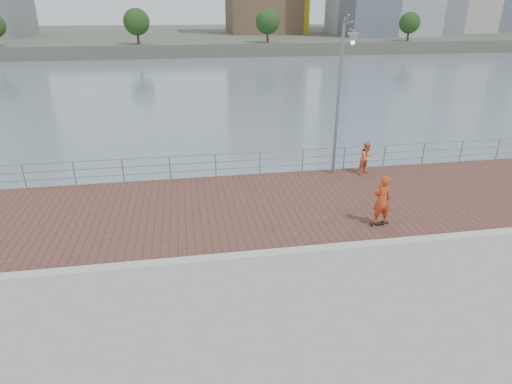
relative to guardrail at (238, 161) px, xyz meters
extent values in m
plane|color=slate|center=(0.00, -7.00, -2.69)|extent=(400.00, 400.00, 0.00)
cube|color=brown|center=(0.00, -3.40, -0.68)|extent=(40.00, 6.80, 0.02)
cube|color=#B7B5AD|center=(0.00, -7.00, -0.66)|extent=(40.00, 0.40, 0.06)
cube|color=#4C5142|center=(0.00, 115.50, -1.44)|extent=(320.00, 95.00, 2.50)
cylinder|color=#8C9EA8|center=(-9.24, 0.00, -0.14)|extent=(0.06, 0.06, 1.10)
cylinder|color=#8C9EA8|center=(-7.18, 0.00, -0.14)|extent=(0.06, 0.06, 1.10)
cylinder|color=#8C9EA8|center=(-5.13, 0.00, -0.14)|extent=(0.06, 0.06, 1.10)
cylinder|color=#8C9EA8|center=(-3.08, 0.00, -0.14)|extent=(0.06, 0.06, 1.10)
cylinder|color=#8C9EA8|center=(-1.03, 0.00, -0.14)|extent=(0.06, 0.06, 1.10)
cylinder|color=#8C9EA8|center=(1.03, 0.00, -0.14)|extent=(0.06, 0.06, 1.10)
cylinder|color=#8C9EA8|center=(3.08, 0.00, -0.14)|extent=(0.06, 0.06, 1.10)
cylinder|color=#8C9EA8|center=(5.13, 0.00, -0.14)|extent=(0.06, 0.06, 1.10)
cylinder|color=#8C9EA8|center=(7.18, 0.00, -0.14)|extent=(0.06, 0.06, 1.10)
cylinder|color=#8C9EA8|center=(9.24, 0.00, -0.14)|extent=(0.06, 0.06, 1.10)
cylinder|color=#8C9EA8|center=(11.29, 0.00, -0.14)|extent=(0.06, 0.06, 1.10)
cylinder|color=#8C9EA8|center=(13.34, 0.00, -0.14)|extent=(0.06, 0.06, 1.10)
cylinder|color=#8C9EA8|center=(0.00, 0.00, 0.41)|extent=(39.00, 0.05, 0.05)
cylinder|color=#8C9EA8|center=(0.00, 0.00, 0.03)|extent=(39.00, 0.05, 0.05)
cylinder|color=#8C9EA8|center=(0.00, 0.00, -0.33)|extent=(39.00, 0.05, 0.05)
cylinder|color=slate|center=(4.43, -0.50, 2.60)|extent=(0.13, 0.13, 6.59)
cylinder|color=slate|center=(4.43, -1.05, 5.90)|extent=(0.08, 1.10, 0.08)
cone|color=#B2B2AD|center=(4.43, -1.60, 5.68)|extent=(0.48, 0.48, 0.38)
cube|color=black|center=(4.36, -5.75, -0.61)|extent=(0.70, 0.24, 0.03)
cylinder|color=beige|center=(4.14, -5.83, -0.64)|extent=(0.06, 0.04, 0.05)
cylinder|color=beige|center=(4.58, -5.79, -0.64)|extent=(0.06, 0.04, 0.05)
cylinder|color=beige|center=(4.13, -5.71, -0.64)|extent=(0.06, 0.04, 0.05)
cylinder|color=beige|center=(4.57, -5.67, -0.64)|extent=(0.06, 0.04, 0.05)
imported|color=#BF3A19|center=(4.36, -5.75, 0.32)|extent=(0.70, 0.49, 1.80)
imported|color=#EF7B46|center=(5.90, -0.82, 0.10)|extent=(0.92, 0.84, 1.54)
cylinder|color=#473323|center=(-10.00, 70.00, 1.69)|extent=(0.50, 0.50, 3.77)
sphere|color=#193814|center=(-10.00, 70.00, 3.84)|extent=(4.84, 4.84, 4.84)
cylinder|color=#473323|center=(15.00, 70.00, 1.66)|extent=(0.50, 0.50, 3.70)
sphere|color=#193814|center=(15.00, 70.00, 3.78)|extent=(4.76, 4.76, 4.76)
cylinder|color=#473323|center=(45.00, 70.00, 1.46)|extent=(0.50, 0.50, 3.31)
sphere|color=#193814|center=(45.00, 70.00, 3.36)|extent=(4.26, 4.26, 4.26)
camera|label=1|loc=(-2.28, -18.45, 6.56)|focal=30.00mm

